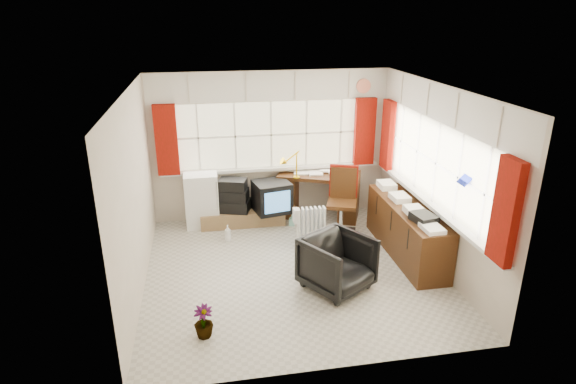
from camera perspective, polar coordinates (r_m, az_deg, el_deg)
name	(u,v)px	position (r m, az deg, el deg)	size (l,w,h in m)	color
ground	(293,270)	(6.79, 0.61, -9.25)	(4.00, 4.00, 0.00)	beige
room_walls	(294,168)	(6.18, 0.66, 2.87)	(4.00, 4.00, 4.00)	beige
window_back	(272,164)	(8.18, -1.92, 3.29)	(3.70, 0.12, 3.60)	beige
window_right	(430,198)	(6.98, 16.51, -0.71)	(0.12, 3.70, 3.60)	beige
curtains	(343,149)	(7.27, 6.48, 5.12)	(3.83, 3.83, 1.15)	#8F0D07
overhead_cabinets	(347,95)	(7.17, 7.04, 11.39)	(3.98, 3.98, 0.48)	silver
desk	(319,192)	(8.36, 3.69, -0.03)	(1.52, 1.15, 0.82)	#452710
desk_lamp	(297,159)	(7.90, 1.03, 3.92)	(0.17, 0.15, 0.47)	yellow
task_chair	(342,198)	(7.73, 6.48, -0.72)	(0.60, 0.61, 1.11)	black
office_chair	(337,263)	(6.26, 5.86, -8.40)	(0.77, 0.79, 0.72)	black
radiator	(311,231)	(7.30, 2.74, -4.68)	(0.43, 0.17, 0.65)	white
credenza	(406,229)	(7.27, 13.86, -4.32)	(0.50, 2.00, 0.85)	#452710
file_tray	(424,218)	(6.65, 15.79, -3.00)	(0.26, 0.34, 0.11)	black
tv_bench	(242,216)	(8.20, -5.43, -2.86)	(1.40, 0.50, 0.25)	olive
crt_tv	(272,197)	(7.96, -1.92, -0.56)	(0.66, 0.62, 0.51)	black
hifi_stack	(233,196)	(8.01, -6.53, -0.50)	(0.61, 0.48, 0.56)	black
mini_fridge	(202,199)	(8.13, -10.18, -0.79)	(0.54, 0.55, 0.91)	white
spray_bottle_a	(228,233)	(7.59, -7.15, -4.86)	(0.10, 0.10, 0.27)	white
spray_bottle_b	(292,220)	(8.08, 0.49, -3.34)	(0.09, 0.09, 0.20)	#8ACEBF
flower_vase	(203,322)	(5.55, -10.00, -14.90)	(0.21, 0.21, 0.38)	black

